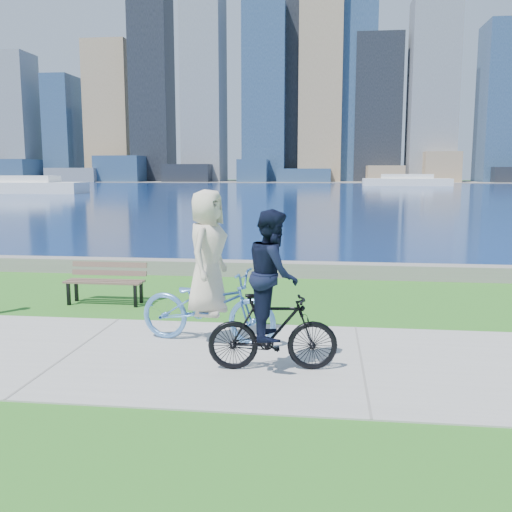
% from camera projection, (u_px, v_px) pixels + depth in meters
% --- Properties ---
extents(ground, '(320.00, 320.00, 0.00)m').
position_uv_depth(ground, '(74.00, 352.00, 8.03)').
color(ground, '#266A1C').
rests_on(ground, ground).
extents(concrete_path, '(80.00, 3.50, 0.02)m').
position_uv_depth(concrete_path, '(74.00, 352.00, 8.02)').
color(concrete_path, '#A1A09C').
rests_on(concrete_path, ground).
extents(seawall, '(90.00, 0.50, 0.35)m').
position_uv_depth(seawall, '(183.00, 267.00, 14.08)').
color(seawall, slate).
rests_on(seawall, ground).
extents(bay_water, '(320.00, 131.00, 0.01)m').
position_uv_depth(bay_water, '(302.00, 189.00, 78.68)').
color(bay_water, navy).
rests_on(bay_water, ground).
extents(far_shore, '(320.00, 30.00, 0.12)m').
position_uv_depth(far_shore, '(313.00, 181.00, 135.59)').
color(far_shore, gray).
rests_on(far_shore, ground).
extents(city_skyline, '(176.63, 23.26, 76.00)m').
position_uv_depth(city_skyline, '(313.00, 84.00, 131.50)').
color(city_skyline, navy).
rests_on(city_skyline, ground).
extents(ferry_near, '(14.72, 4.20, 2.00)m').
position_uv_depth(ferry_near, '(20.00, 186.00, 64.89)').
color(ferry_near, white).
rests_on(ferry_near, ground).
extents(ferry_far, '(14.69, 4.20, 1.99)m').
position_uv_depth(ferry_far, '(407.00, 181.00, 97.07)').
color(ferry_far, white).
rests_on(ferry_far, ground).
extents(park_bench, '(1.51, 0.53, 0.78)m').
position_uv_depth(park_bench, '(106.00, 279.00, 10.95)').
color(park_bench, black).
rests_on(park_bench, ground).
extents(cyclist_woman, '(1.06, 2.18, 2.25)m').
position_uv_depth(cyclist_woman, '(208.00, 286.00, 8.34)').
color(cyclist_woman, '#5992D9').
rests_on(cyclist_woman, ground).
extents(cyclist_man, '(0.69, 1.68, 2.05)m').
position_uv_depth(cyclist_man, '(273.00, 303.00, 7.15)').
color(cyclist_man, black).
rests_on(cyclist_man, ground).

